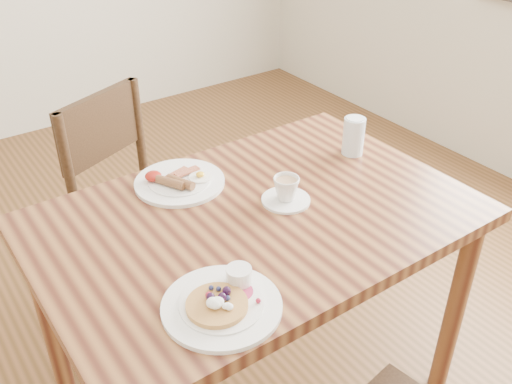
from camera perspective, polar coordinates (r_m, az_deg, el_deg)
dining_table at (r=1.64m, az=0.00°, el=-4.99°), size 1.20×0.80×0.75m
chair_far at (r=2.15m, az=-11.76°, el=-0.82°), size 0.55×0.55×0.88m
pancake_plate at (r=1.29m, az=-3.35°, el=-10.94°), size 0.27×0.27×0.06m
breakfast_plate at (r=1.72m, az=-7.76°, el=1.08°), size 0.27×0.27×0.04m
teacup_saucer at (r=1.62m, az=3.03°, el=0.06°), size 0.14×0.14×0.08m
water_glass at (r=1.88m, az=9.73°, el=5.53°), size 0.07×0.07×0.12m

